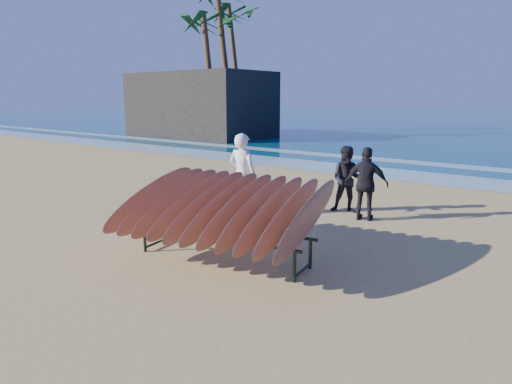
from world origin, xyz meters
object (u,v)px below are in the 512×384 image
palm_right (235,17)px  building (200,105)px  person_white (242,175)px  surfboard_rack (223,207)px  person_dark_a (347,180)px  palm_mid (209,26)px  person_dark_b (366,184)px

palm_right → building: bearing=-77.7°
person_white → surfboard_rack: bearing=116.4°
person_dark_a → palm_mid: bearing=119.6°
person_dark_a → person_dark_b: size_ratio=0.97×
person_dark_a → person_dark_b: person_dark_b is taller
person_white → building: bearing=-49.8°
surfboard_rack → building: bearing=125.9°
person_white → building: size_ratio=0.19×
person_dark_b → building: 23.79m
person_white → person_dark_b: 2.87m
person_dark_a → building: bearing=120.7°
person_white → building: building is taller
person_white → palm_right: size_ratio=0.20×
person_white → person_dark_a: size_ratio=1.20×
building → palm_mid: palm_mid is taller
person_dark_b → palm_right: size_ratio=0.17×
palm_mid → building: bearing=155.8°
person_white → palm_mid: 21.74m
palm_mid → palm_right: 6.92m
person_dark_b → surfboard_rack: bearing=63.7°
person_dark_b → palm_mid: 22.75m
person_dark_a → palm_right: (-19.71, 18.74, 8.14)m
person_dark_a → palm_mid: (-16.77, 12.69, 6.50)m
building → palm_mid: bearing=-24.2°
surfboard_rack → person_white: bearing=113.7°
person_dark_a → person_dark_b: bearing=-53.8°
surfboard_rack → person_dark_a: bearing=78.5°
surfboard_rack → person_white: 3.11m
person_dark_a → building: (-18.58, 13.51, 1.42)m
palm_mid → person_dark_b: bearing=-36.9°
building → person_dark_b: bearing=-35.8°
surfboard_rack → palm_mid: bearing=124.2°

